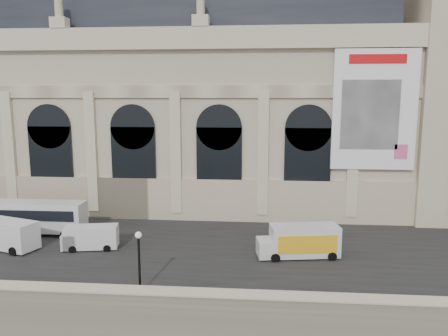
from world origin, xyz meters
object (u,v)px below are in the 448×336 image
object	(u,v)px
van_c	(88,238)
lamp_right	(139,263)
bus_left	(28,216)
van_b	(4,234)
box_truck	(300,241)

from	to	relation	value
van_c	lamp_right	xyz separation A→B (m)	(7.56, -8.97, 1.22)
van_c	lamp_right	world-z (taller)	lamp_right
bus_left	van_b	bearing A→B (deg)	-89.99
van_b	van_c	bearing A→B (deg)	3.32
bus_left	van_b	size ratio (longest dim) A/B	1.80
van_b	box_truck	bearing A→B (deg)	0.22
bus_left	van_c	distance (m)	9.01
box_truck	bus_left	bearing A→B (deg)	171.25
van_b	van_c	xyz separation A→B (m)	(8.05, 0.47, -0.26)
van_c	lamp_right	bearing A→B (deg)	-49.87
box_truck	lamp_right	world-z (taller)	lamp_right
box_truck	van_b	bearing A→B (deg)	-179.78
bus_left	van_b	world-z (taller)	bus_left
van_c	box_truck	world-z (taller)	box_truck
van_b	van_c	distance (m)	8.07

